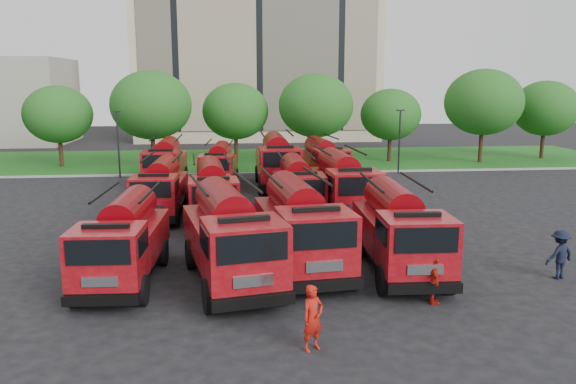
% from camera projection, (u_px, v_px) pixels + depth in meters
% --- Properties ---
extents(ground, '(140.00, 140.00, 0.00)m').
position_uv_depth(ground, '(261.00, 233.00, 27.44)').
color(ground, black).
rests_on(ground, ground).
extents(lawn, '(70.00, 16.00, 0.12)m').
position_uv_depth(lawn, '(247.00, 160.00, 52.82)').
color(lawn, '#144813').
rests_on(lawn, ground).
extents(curb, '(70.00, 0.30, 0.14)m').
position_uv_depth(curb, '(250.00, 173.00, 44.91)').
color(curb, gray).
rests_on(curb, ground).
extents(apartment_building, '(30.00, 14.18, 25.00)m').
position_uv_depth(apartment_building, '(257.00, 40.00, 72.03)').
color(apartment_building, beige).
rests_on(apartment_building, ground).
extents(tree_1, '(5.71, 5.71, 6.98)m').
position_uv_depth(tree_1, '(58.00, 114.00, 47.49)').
color(tree_1, '#382314').
rests_on(tree_1, ground).
extents(tree_2, '(6.72, 6.72, 8.22)m').
position_uv_depth(tree_2, '(151.00, 105.00, 46.64)').
color(tree_2, '#382314').
rests_on(tree_2, ground).
extents(tree_3, '(5.88, 5.88, 7.19)m').
position_uv_depth(tree_3, '(236.00, 111.00, 49.88)').
color(tree_3, '#382314').
rests_on(tree_3, ground).
extents(tree_4, '(6.55, 6.55, 8.01)m').
position_uv_depth(tree_4, '(316.00, 106.00, 48.98)').
color(tree_4, '#382314').
rests_on(tree_4, ground).
extents(tree_5, '(5.46, 5.46, 6.68)m').
position_uv_depth(tree_5, '(391.00, 115.00, 50.79)').
color(tree_5, '#382314').
rests_on(tree_5, ground).
extents(tree_6, '(6.89, 6.89, 8.42)m').
position_uv_depth(tree_6, '(484.00, 102.00, 49.87)').
color(tree_6, '#382314').
rests_on(tree_6, ground).
extents(tree_7, '(6.05, 6.05, 7.39)m').
position_uv_depth(tree_7, '(545.00, 108.00, 52.62)').
color(tree_7, '#382314').
rests_on(tree_7, ground).
extents(lamp_post_0, '(0.60, 0.25, 5.11)m').
position_uv_depth(lamp_post_0, '(118.00, 140.00, 42.72)').
color(lamp_post_0, black).
rests_on(lamp_post_0, ground).
extents(lamp_post_1, '(0.60, 0.25, 5.11)m').
position_uv_depth(lamp_post_1, '(400.00, 137.00, 44.82)').
color(lamp_post_1, black).
rests_on(lamp_post_1, ground).
extents(fire_truck_0, '(2.73, 6.88, 3.09)m').
position_uv_depth(fire_truck_0, '(124.00, 240.00, 20.62)').
color(fire_truck_0, black).
rests_on(fire_truck_0, ground).
extents(fire_truck_1, '(3.99, 7.86, 3.42)m').
position_uv_depth(fire_truck_1, '(230.00, 236.00, 20.51)').
color(fire_truck_1, black).
rests_on(fire_truck_1, ground).
extents(fire_truck_2, '(3.36, 7.73, 3.42)m').
position_uv_depth(fire_truck_2, '(300.00, 226.00, 21.95)').
color(fire_truck_2, black).
rests_on(fire_truck_2, ground).
extents(fire_truck_3, '(2.85, 7.25, 3.26)m').
position_uv_depth(fire_truck_3, '(399.00, 230.00, 21.71)').
color(fire_truck_3, black).
rests_on(fire_truck_3, ground).
extents(fire_truck_4, '(2.60, 6.77, 3.06)m').
position_uv_depth(fire_truck_4, '(161.00, 188.00, 30.71)').
color(fire_truck_4, black).
rests_on(fire_truck_4, ground).
extents(fire_truck_5, '(2.96, 7.11, 3.16)m').
position_uv_depth(fire_truck_5, '(212.00, 193.00, 29.26)').
color(fire_truck_5, black).
rests_on(fire_truck_5, ground).
extents(fire_truck_6, '(2.55, 6.87, 3.12)m').
position_uv_depth(fire_truck_6, '(297.00, 187.00, 30.95)').
color(fire_truck_6, black).
rests_on(fire_truck_6, ground).
extents(fire_truck_7, '(3.04, 7.64, 3.43)m').
position_uv_depth(fire_truck_7, '(343.00, 185.00, 30.67)').
color(fire_truck_7, black).
rests_on(fire_truck_7, ground).
extents(fire_truck_8, '(2.66, 7.16, 3.25)m').
position_uv_depth(fire_truck_8, '(166.00, 163.00, 39.69)').
color(fire_truck_8, black).
rests_on(fire_truck_8, ground).
extents(fire_truck_9, '(2.77, 6.68, 2.97)m').
position_uv_depth(fire_truck_9, '(219.00, 165.00, 39.37)').
color(fire_truck_9, black).
rests_on(fire_truck_9, ground).
extents(fire_truck_10, '(2.92, 7.91, 3.60)m').
position_uv_depth(fire_truck_10, '(277.00, 161.00, 39.27)').
color(fire_truck_10, black).
rests_on(fire_truck_10, ground).
extents(fire_truck_11, '(3.05, 7.10, 3.14)m').
position_uv_depth(fire_truck_11, '(323.00, 160.00, 41.41)').
color(fire_truck_11, black).
rests_on(fire_truck_11, ground).
extents(firefighter_0, '(0.84, 0.78, 1.87)m').
position_uv_depth(firefighter_0, '(312.00, 350.00, 15.49)').
color(firefighter_0, '#AD150D').
rests_on(firefighter_0, ground).
extents(firefighter_1, '(0.89, 0.73, 1.61)m').
position_uv_depth(firefighter_1, '(254.00, 293.00, 19.66)').
color(firefighter_1, '#AD150D').
rests_on(firefighter_1, ground).
extents(firefighter_2, '(0.65, 1.01, 1.61)m').
position_uv_depth(firefighter_2, '(433.00, 304.00, 18.70)').
color(firefighter_2, '#AD150D').
rests_on(firefighter_2, ground).
extents(firefighter_3, '(1.34, 0.96, 1.87)m').
position_uv_depth(firefighter_3, '(557.00, 278.00, 21.14)').
color(firefighter_3, black).
rests_on(firefighter_3, ground).
extents(firefighter_4, '(0.87, 0.84, 1.50)m').
position_uv_depth(firefighter_4, '(255.00, 233.00, 27.53)').
color(firefighter_4, black).
rests_on(firefighter_4, ground).
extents(firefighter_5, '(1.97, 1.66, 1.97)m').
position_uv_depth(firefighter_5, '(340.00, 215.00, 31.05)').
color(firefighter_5, '#AD150D').
rests_on(firefighter_5, ground).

